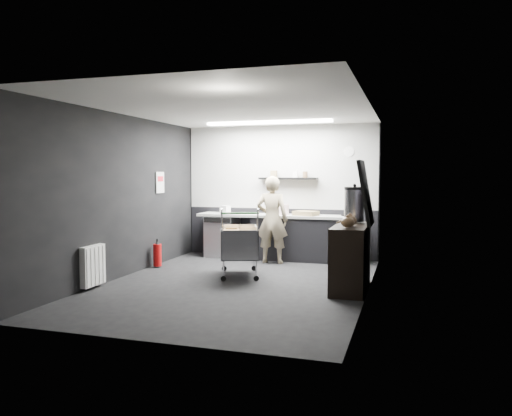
% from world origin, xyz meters
% --- Properties ---
extents(floor, '(5.50, 5.50, 0.00)m').
position_xyz_m(floor, '(0.00, 0.00, 0.00)').
color(floor, black).
rests_on(floor, ground).
extents(ceiling, '(5.50, 5.50, 0.00)m').
position_xyz_m(ceiling, '(0.00, 0.00, 2.70)').
color(ceiling, silver).
rests_on(ceiling, wall_back).
extents(wall_back, '(5.50, 0.00, 5.50)m').
position_xyz_m(wall_back, '(0.00, 2.75, 1.35)').
color(wall_back, black).
rests_on(wall_back, floor).
extents(wall_front, '(5.50, 0.00, 5.50)m').
position_xyz_m(wall_front, '(0.00, -2.75, 1.35)').
color(wall_front, black).
rests_on(wall_front, floor).
extents(wall_left, '(0.00, 5.50, 5.50)m').
position_xyz_m(wall_left, '(-2.00, 0.00, 1.35)').
color(wall_left, black).
rests_on(wall_left, floor).
extents(wall_right, '(0.00, 5.50, 5.50)m').
position_xyz_m(wall_right, '(2.00, 0.00, 1.35)').
color(wall_right, black).
rests_on(wall_right, floor).
extents(kitchen_wall_panel, '(3.95, 0.02, 1.70)m').
position_xyz_m(kitchen_wall_panel, '(0.00, 2.73, 1.85)').
color(kitchen_wall_panel, '#B6B6B1').
rests_on(kitchen_wall_panel, wall_back).
extents(dado_panel, '(3.95, 0.02, 1.00)m').
position_xyz_m(dado_panel, '(0.00, 2.73, 0.50)').
color(dado_panel, black).
rests_on(dado_panel, wall_back).
extents(floating_shelf, '(1.20, 0.22, 0.04)m').
position_xyz_m(floating_shelf, '(0.20, 2.62, 1.62)').
color(floating_shelf, black).
rests_on(floating_shelf, wall_back).
extents(wall_clock, '(0.20, 0.03, 0.20)m').
position_xyz_m(wall_clock, '(1.40, 2.72, 2.15)').
color(wall_clock, white).
rests_on(wall_clock, wall_back).
extents(poster, '(0.02, 0.30, 0.40)m').
position_xyz_m(poster, '(-1.98, 1.30, 1.55)').
color(poster, white).
rests_on(poster, wall_left).
extents(poster_red_band, '(0.02, 0.22, 0.10)m').
position_xyz_m(poster_red_band, '(-1.98, 1.30, 1.62)').
color(poster_red_band, red).
rests_on(poster_red_band, poster).
extents(radiator, '(0.10, 0.50, 0.60)m').
position_xyz_m(radiator, '(-1.94, -0.90, 0.35)').
color(radiator, white).
rests_on(radiator, wall_left).
extents(ceiling_strip, '(2.40, 0.20, 0.04)m').
position_xyz_m(ceiling_strip, '(0.00, 1.85, 2.67)').
color(ceiling_strip, white).
rests_on(ceiling_strip, ceiling).
extents(prep_counter, '(3.20, 0.61, 0.90)m').
position_xyz_m(prep_counter, '(0.14, 2.42, 0.46)').
color(prep_counter, black).
rests_on(prep_counter, floor).
extents(person, '(0.63, 0.43, 1.68)m').
position_xyz_m(person, '(0.04, 1.97, 0.84)').
color(person, beige).
rests_on(person, floor).
extents(shopping_cart, '(0.92, 1.21, 1.12)m').
position_xyz_m(shopping_cart, '(-0.17, 0.65, 0.53)').
color(shopping_cart, silver).
rests_on(shopping_cart, floor).
extents(sideboard, '(0.55, 1.28, 1.92)m').
position_xyz_m(sideboard, '(1.75, 0.22, 0.61)').
color(sideboard, black).
rests_on(sideboard, floor).
extents(fire_extinguisher, '(0.15, 0.15, 0.50)m').
position_xyz_m(fire_extinguisher, '(-1.85, 0.92, 0.24)').
color(fire_extinguisher, '#B60C0C').
rests_on(fire_extinguisher, floor).
extents(cardboard_box, '(0.51, 0.44, 0.09)m').
position_xyz_m(cardboard_box, '(0.62, 2.37, 0.94)').
color(cardboard_box, olive).
rests_on(cardboard_box, prep_counter).
extents(pink_tub, '(0.21, 0.21, 0.21)m').
position_xyz_m(pink_tub, '(0.16, 2.42, 1.01)').
color(pink_tub, silver).
rests_on(pink_tub, prep_counter).
extents(white_container, '(0.22, 0.20, 0.16)m').
position_xyz_m(white_container, '(-1.06, 2.37, 0.98)').
color(white_container, white).
rests_on(white_container, prep_counter).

